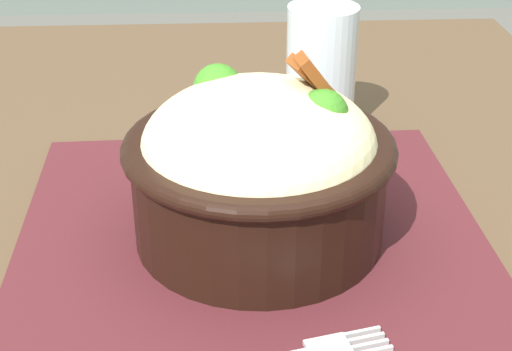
{
  "coord_description": "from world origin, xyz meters",
  "views": [
    {
      "loc": [
        0.47,
        0.0,
        1.04
      ],
      "look_at": [
        -0.01,
        0.03,
        0.78
      ],
      "focal_mm": 53.39,
      "sensor_mm": 36.0,
      "label": 1
    }
  ],
  "objects": [
    {
      "name": "table",
      "position": [
        0.0,
        0.0,
        0.65
      ],
      "size": [
        1.07,
        0.76,
        0.72
      ],
      "color": "#4C3826",
      "rests_on": "ground_plane"
    },
    {
      "name": "placemat",
      "position": [
        0.03,
        0.02,
        0.73
      ],
      "size": [
        0.43,
        0.36,
        0.0
      ],
      "primitive_type": "cube",
      "rotation": [
        0.0,
        0.0,
        0.03
      ],
      "color": "#47191E",
      "rests_on": "table"
    },
    {
      "name": "bowl",
      "position": [
        -0.01,
        0.03,
        0.79
      ],
      "size": [
        0.21,
        0.21,
        0.14
      ],
      "color": "black",
      "rests_on": "placemat"
    },
    {
      "name": "drinking_glass",
      "position": [
        -0.2,
        0.1,
        0.78
      ],
      "size": [
        0.07,
        0.07,
        0.12
      ],
      "color": "silver",
      "rests_on": "table"
    }
  ]
}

